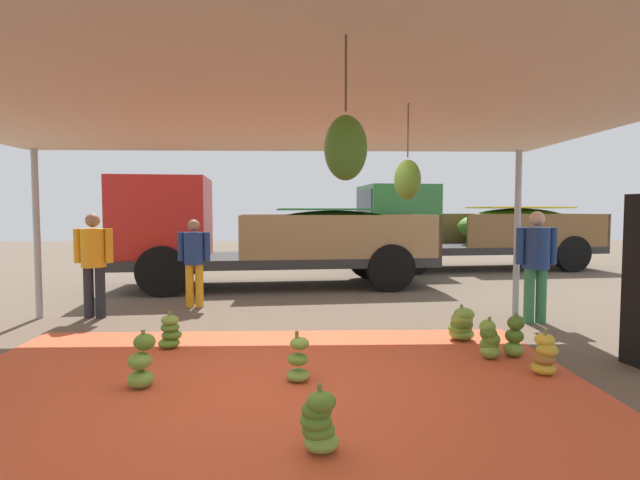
# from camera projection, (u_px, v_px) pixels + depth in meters

# --- Properties ---
(ground_plane) EXTENTS (40.00, 40.00, 0.00)m
(ground_plane) POSITION_uv_depth(u_px,v_px,m) (280.00, 321.00, 7.55)
(ground_plane) COLOR brown
(tarp_orange) EXTENTS (6.36, 4.64, 0.01)m
(tarp_orange) POSITION_uv_depth(u_px,v_px,m) (263.00, 393.00, 4.55)
(tarp_orange) COLOR #D1512D
(tarp_orange) RESTS_ON ground
(tent_canopy) EXTENTS (8.00, 7.00, 2.71)m
(tent_canopy) POSITION_uv_depth(u_px,v_px,m) (261.00, 104.00, 4.30)
(tent_canopy) COLOR #9EA0A5
(tent_canopy) RESTS_ON ground
(banana_bunch_0) EXTENTS (0.27, 0.27, 0.50)m
(banana_bunch_0) POSITION_uv_depth(u_px,v_px,m) (298.00, 361.00, 4.83)
(banana_bunch_0) COLOR #75A83D
(banana_bunch_0) RESTS_ON tarp_orange
(banana_bunch_1) EXTENTS (0.35, 0.36, 0.55)m
(banana_bunch_1) POSITION_uv_depth(u_px,v_px,m) (141.00, 363.00, 4.67)
(banana_bunch_1) COLOR #6B9E38
(banana_bunch_1) RESTS_ON tarp_orange
(banana_bunch_2) EXTENTS (0.45, 0.46, 0.46)m
(banana_bunch_2) POSITION_uv_depth(u_px,v_px,m) (462.00, 325.00, 6.36)
(banana_bunch_2) COLOR #75A83D
(banana_bunch_2) RESTS_ON tarp_orange
(banana_bunch_3) EXTENTS (0.35, 0.34, 0.48)m
(banana_bunch_3) POSITION_uv_depth(u_px,v_px,m) (319.00, 423.00, 3.43)
(banana_bunch_3) COLOR #75A83D
(banana_bunch_3) RESTS_ON tarp_orange
(banana_bunch_4) EXTENTS (0.34, 0.36, 0.46)m
(banana_bunch_4) POSITION_uv_depth(u_px,v_px,m) (170.00, 332.00, 6.02)
(banana_bunch_4) COLOR #518428
(banana_bunch_4) RESTS_ON tarp_orange
(banana_bunch_6) EXTENTS (0.31, 0.31, 0.47)m
(banana_bunch_6) POSITION_uv_depth(u_px,v_px,m) (489.00, 340.00, 5.59)
(banana_bunch_6) COLOR #75A83D
(banana_bunch_6) RESTS_ON tarp_orange
(banana_bunch_7) EXTENTS (0.26, 0.25, 0.51)m
(banana_bunch_7) POSITION_uv_depth(u_px,v_px,m) (514.00, 338.00, 5.66)
(banana_bunch_7) COLOR #75A83D
(banana_bunch_7) RESTS_ON tarp_orange
(banana_bunch_8) EXTENTS (0.35, 0.34, 0.47)m
(banana_bunch_8) POSITION_uv_depth(u_px,v_px,m) (545.00, 356.00, 5.05)
(banana_bunch_8) COLOR gold
(banana_bunch_8) RESTS_ON tarp_orange
(cargo_truck_main) EXTENTS (7.00, 2.91, 2.40)m
(cargo_truck_main) POSITION_uv_depth(u_px,v_px,m) (263.00, 233.00, 10.88)
(cargo_truck_main) COLOR #2D2D2D
(cargo_truck_main) RESTS_ON ground
(cargo_truck_far) EXTENTS (6.92, 3.00, 2.40)m
(cargo_truck_far) POSITION_uv_depth(u_px,v_px,m) (468.00, 228.00, 14.21)
(cargo_truck_far) COLOR #2D2D2D
(cargo_truck_far) RESTS_ON ground
(worker_0) EXTENTS (0.56, 0.34, 1.54)m
(worker_0) POSITION_uv_depth(u_px,v_px,m) (194.00, 256.00, 8.59)
(worker_0) COLOR orange
(worker_0) RESTS_ON ground
(worker_1) EXTENTS (0.60, 0.37, 1.65)m
(worker_1) POSITION_uv_depth(u_px,v_px,m) (94.00, 257.00, 7.71)
(worker_1) COLOR #26262D
(worker_1) RESTS_ON ground
(worker_2) EXTENTS (0.62, 0.38, 1.69)m
(worker_2) POSITION_uv_depth(u_px,v_px,m) (536.00, 258.00, 7.35)
(worker_2) COLOR #337A4C
(worker_2) RESTS_ON ground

